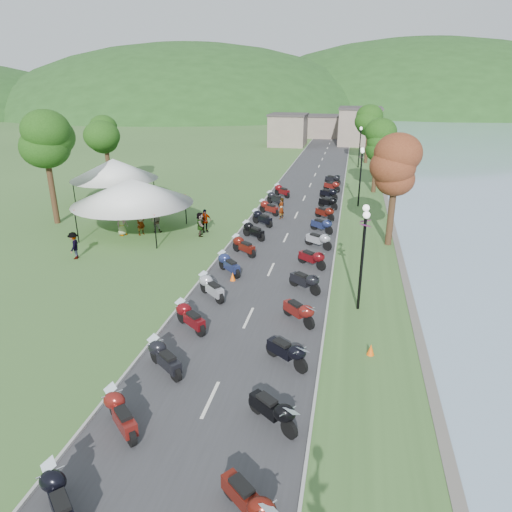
# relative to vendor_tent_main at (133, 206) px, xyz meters

# --- Properties ---
(road) EXTENTS (7.00, 120.00, 0.02)m
(road) POSITION_rel_vendor_tent_main_xyz_m (10.93, 13.06, -1.99)
(road) COLOR #363639
(road) RESTS_ON ground
(hills_backdrop) EXTENTS (360.00, 120.00, 76.00)m
(hills_backdrop) POSITION_rel_vendor_tent_main_xyz_m (10.93, 173.06, -2.00)
(hills_backdrop) COLOR #285621
(hills_backdrop) RESTS_ON ground
(far_building) EXTENTS (18.00, 16.00, 5.00)m
(far_building) POSITION_rel_vendor_tent_main_xyz_m (8.93, 58.06, 0.50)
(far_building) COLOR gray
(far_building) RESTS_ON ground
(moto_row_left) EXTENTS (2.60, 44.22, 1.10)m
(moto_row_left) POSITION_rel_vendor_tent_main_xyz_m (8.71, -7.66, -1.45)
(moto_row_left) COLOR #331411
(moto_row_left) RESTS_ON ground
(moto_row_right) EXTENTS (2.60, 43.55, 1.10)m
(moto_row_right) POSITION_rel_vendor_tent_main_xyz_m (13.25, -0.54, -1.45)
(moto_row_right) COLOR #331411
(moto_row_right) RESTS_ON ground
(vendor_tent_main) EXTENTS (5.72, 5.72, 4.00)m
(vendor_tent_main) POSITION_rel_vendor_tent_main_xyz_m (0.00, 0.00, 0.00)
(vendor_tent_main) COLOR white
(vendor_tent_main) RESTS_ON ground
(vendor_tent_side) EXTENTS (5.10, 5.10, 4.00)m
(vendor_tent_side) POSITION_rel_vendor_tent_main_xyz_m (-5.57, 7.77, 0.00)
(vendor_tent_side) COLOR white
(vendor_tent_side) RESTS_ON ground
(tree_park_left) EXTENTS (3.64, 3.64, 10.10)m
(tree_park_left) POSITION_rel_vendor_tent_main_xyz_m (-7.13, 1.03, 3.05)
(tree_park_left) COLOR #245615
(tree_park_left) RESTS_ON ground
(tree_lakeside) EXTENTS (2.89, 2.89, 8.03)m
(tree_lakeside) POSITION_rel_vendor_tent_main_xyz_m (17.92, 1.07, 2.01)
(tree_lakeside) COLOR #245615
(tree_lakeside) RESTS_ON ground
(pedestrian_a) EXTENTS (0.74, 0.82, 1.85)m
(pedestrian_a) POSITION_rel_vendor_tent_main_xyz_m (0.63, -0.37, -2.00)
(pedestrian_a) COLOR slate
(pedestrian_a) RESTS_ON ground
(pedestrian_b) EXTENTS (0.89, 0.61, 1.67)m
(pedestrian_b) POSITION_rel_vendor_tent_main_xyz_m (1.43, 0.43, -2.00)
(pedestrian_b) COLOR slate
(pedestrian_b) RESTS_ON ground
(pedestrian_c) EXTENTS (0.75, 1.19, 1.71)m
(pedestrian_c) POSITION_rel_vendor_tent_main_xyz_m (-1.35, -5.64, -2.00)
(pedestrian_c) COLOR slate
(pedestrian_c) RESTS_ON ground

